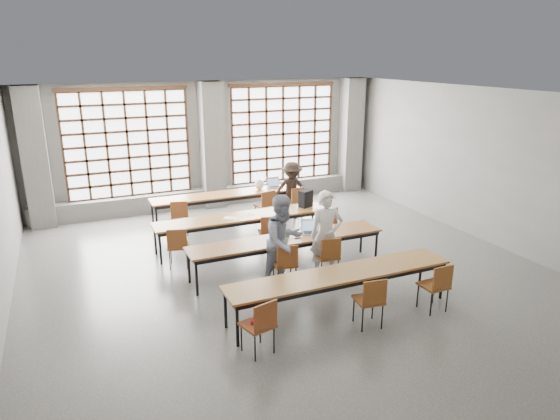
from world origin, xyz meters
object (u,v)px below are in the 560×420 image
at_px(desk_row_a, 228,196).
at_px(chair_near_right, 437,283).
at_px(chair_mid_right, 327,222).
at_px(desk_row_c, 287,241).
at_px(chair_mid_left, 178,243).
at_px(chair_back_left, 180,214).
at_px(chair_front_left, 286,261).
at_px(green_box, 283,235).
at_px(red_pouch, 257,322).
at_px(desk_row_d, 341,276).
at_px(chair_mid_centre, 269,230).
at_px(chair_near_mid, 371,297).
at_px(laptop_back, 274,185).
at_px(mouse, 330,231).
at_px(student_female, 284,241).
at_px(chair_back_mid, 266,203).
at_px(phone, 298,238).
at_px(desk_row_b, 243,218).
at_px(student_male, 326,235).
at_px(student_back, 292,190).
at_px(laptop_front, 310,229).
at_px(chair_back_right, 294,200).
at_px(plastic_bag, 259,184).
at_px(backpack, 306,199).
at_px(chair_front_right, 329,254).
at_px(chair_near_left, 261,322).

relative_size(desk_row_a, chair_near_right, 4.55).
xyz_separation_m(chair_mid_right, chair_near_right, (0.15, -3.55, 0.00)).
height_order(desk_row_c, chair_mid_left, chair_mid_left).
bearing_deg(chair_back_left, chair_front_left, -72.26).
height_order(green_box, red_pouch, green_box).
xyz_separation_m(desk_row_d, chair_mid_centre, (-0.08, 2.92, -0.13)).
xyz_separation_m(chair_near_mid, laptop_back, (0.98, 6.21, 0.25)).
xyz_separation_m(desk_row_a, mouse, (1.00, -3.64, 0.08)).
bearing_deg(student_female, desk_row_c, 43.58).
distance_m(chair_back_mid, mouse, 3.02).
relative_size(green_box, phone, 1.92).
bearing_deg(chair_mid_right, chair_near_mid, -108.16).
bearing_deg(mouse, desk_row_a, 105.35).
height_order(desk_row_b, green_box, green_box).
xyz_separation_m(chair_back_left, student_male, (2.07, -3.49, 0.33)).
height_order(chair_mid_centre, chair_near_mid, same).
bearing_deg(chair_near_mid, chair_mid_left, 122.65).
relative_size(student_male, phone, 13.39).
distance_m(student_back, laptop_front, 3.17).
xyz_separation_m(chair_mid_left, chair_mid_centre, (2.00, -0.00, 0.00)).
relative_size(chair_back_right, chair_near_right, 1.00).
xyz_separation_m(chair_back_left, phone, (1.65, -3.09, 0.20)).
distance_m(laptop_back, plastic_bag, 0.46).
xyz_separation_m(backpack, red_pouch, (-2.84, -4.14, -0.43)).
bearing_deg(mouse, chair_mid_centre, 129.52).
bearing_deg(desk_row_a, chair_back_right, -21.16).
bearing_deg(desk_row_a, chair_near_mid, -86.50).
bearing_deg(laptop_front, plastic_bag, 85.48).
height_order(chair_mid_left, laptop_back, laptop_back).
bearing_deg(student_female, chair_near_mid, -87.97).
distance_m(desk_row_b, desk_row_d, 3.57).
bearing_deg(chair_mid_left, laptop_front, -20.84).
height_order(chair_mid_centre, green_box, chair_mid_centre).
bearing_deg(laptop_back, chair_front_right, -99.30).
xyz_separation_m(desk_row_a, chair_back_right, (1.62, -0.63, -0.13)).
height_order(chair_near_left, mouse, chair_near_left).
bearing_deg(student_female, chair_back_left, 93.07).
distance_m(laptop_front, mouse, 0.40).
distance_m(chair_mid_left, laptop_back, 4.21).
bearing_deg(chair_mid_right, student_female, -138.82).
relative_size(laptop_front, plastic_bag, 1.54).
distance_m(chair_near_mid, phone, 2.39).
xyz_separation_m(desk_row_b, student_female, (0.03, -2.19, 0.22)).
xyz_separation_m(desk_row_b, student_male, (0.93, -2.19, 0.21)).
height_order(chair_back_right, student_back, student_back).
height_order(chair_near_mid, student_back, student_back).
distance_m(desk_row_a, backpack, 2.31).
xyz_separation_m(laptop_front, plastic_bag, (0.28, 3.56, 0.08)).
distance_m(student_male, student_back, 3.74).
distance_m(desk_row_a, green_box, 3.54).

